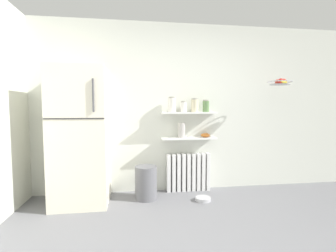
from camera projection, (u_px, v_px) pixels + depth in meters
ground_plane at (206, 238)px, 2.47m from camera, size 7.04×7.04×0.00m
back_wall at (178, 108)px, 3.90m from camera, size 7.04×0.10×2.60m
refrigerator at (81, 136)px, 3.33m from camera, size 0.72×0.74×1.84m
radiator at (188, 172)px, 3.87m from camera, size 0.68×0.12×0.59m
wall_shelf_lower at (189, 138)px, 3.80m from camera, size 0.85×0.22×0.02m
wall_shelf_upper at (189, 113)px, 3.77m from camera, size 0.85×0.22×0.02m
storage_jar_0 at (172, 105)px, 3.72m from camera, size 0.12×0.12×0.23m
storage_jar_1 at (183, 107)px, 3.75m from camera, size 0.09×0.09×0.17m
storage_jar_2 at (195, 105)px, 3.78m from camera, size 0.11×0.11×0.21m
storage_jar_3 at (206, 106)px, 3.80m from camera, size 0.10×0.10×0.19m
vase at (182, 130)px, 3.78m from camera, size 0.11×0.11×0.23m
shelf_bowl at (205, 135)px, 3.84m from camera, size 0.14×0.14×0.06m
trash_bin at (146, 183)px, 3.52m from camera, size 0.31×0.31×0.47m
pet_food_bowl at (203, 199)px, 3.46m from camera, size 0.21×0.21×0.05m
hanging_fruit_basket at (281, 82)px, 3.63m from camera, size 0.35×0.35×0.09m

